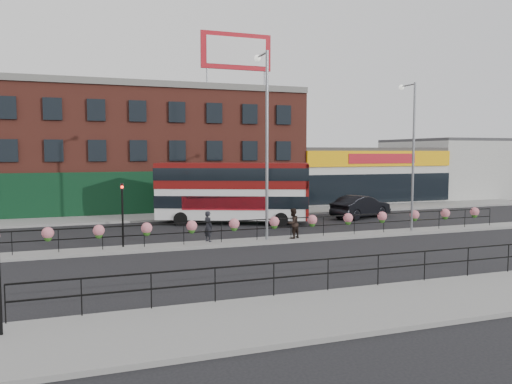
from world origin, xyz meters
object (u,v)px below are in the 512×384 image
object	(u,v)px
lamp_column_west	(265,128)
lamp_column_east	(411,143)
car	(361,207)
pedestrian_a	(208,226)
pedestrian_b	(293,223)
double_decker_bus	(233,187)

from	to	relation	value
lamp_column_west	lamp_column_east	distance (m)	9.39
car	pedestrian_a	xyz separation A→B (m)	(-13.32, -6.63, 0.13)
lamp_column_west	pedestrian_b	bearing A→B (deg)	-16.65
double_decker_bus	car	xyz separation A→B (m)	(9.87, -0.22, -1.72)
pedestrian_a	lamp_column_west	xyz separation A→B (m)	(3.17, -0.16, 5.21)
car	pedestrian_b	bearing A→B (deg)	109.05
car	lamp_column_west	world-z (taller)	lamp_column_west
car	lamp_column_west	size ratio (longest dim) A/B	0.53
lamp_column_east	double_decker_bus	bearing A→B (deg)	141.95
pedestrian_a	lamp_column_east	world-z (taller)	lamp_column_east
car	lamp_column_east	xyz separation A→B (m)	(-0.79, -6.88, 4.58)
double_decker_bus	lamp_column_east	bearing A→B (deg)	-38.05
car	lamp_column_west	xyz separation A→B (m)	(-10.15, -6.79, 5.33)
pedestrian_b	lamp_column_east	distance (m)	9.07
double_decker_bus	pedestrian_a	xyz separation A→B (m)	(-3.45, -6.85, -1.59)
lamp_column_west	lamp_column_east	bearing A→B (deg)	-0.59
double_decker_bus	pedestrian_b	distance (m)	7.70
double_decker_bus	pedestrian_b	bearing A→B (deg)	-80.95
pedestrian_b	lamp_column_east	xyz separation A→B (m)	(7.90, 0.34, 4.44)
pedestrian_b	car	bearing A→B (deg)	-167.54
double_decker_bus	pedestrian_a	bearing A→B (deg)	-116.73
car	lamp_column_east	world-z (taller)	lamp_column_east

